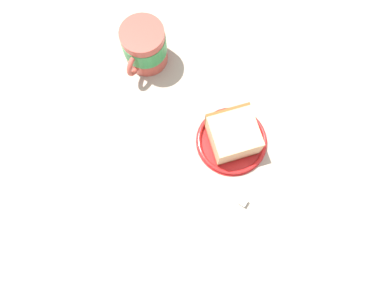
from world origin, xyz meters
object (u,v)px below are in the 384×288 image
at_px(tea_mug, 144,46).
at_px(sugar_cube, 243,202).
at_px(small_plate, 232,141).
at_px(teaspoon, 159,206).
at_px(cake_slice, 233,135).

distance_m(tea_mug, sugar_cube, 0.38).
distance_m(small_plate, teaspoon, 0.20).
relative_size(cake_slice, teaspoon, 0.99).
xyz_separation_m(small_plate, sugar_cube, (-0.09, 0.09, 0.00)).
distance_m(small_plate, sugar_cube, 0.13).
bearing_deg(small_plate, cake_slice, -39.63).
xyz_separation_m(teaspoon, sugar_cube, (-0.13, -0.10, 0.00)).
bearing_deg(small_plate, teaspoon, 75.92).
height_order(small_plate, tea_mug, tea_mug).
height_order(tea_mug, teaspoon, tea_mug).
height_order(small_plate, cake_slice, cake_slice).
bearing_deg(teaspoon, tea_mug, -50.36).
height_order(cake_slice, tea_mug, tea_mug).
bearing_deg(cake_slice, small_plate, 140.37).
relative_size(small_plate, teaspoon, 1.17).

